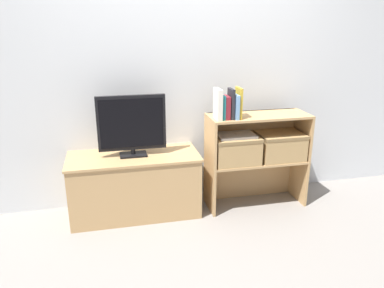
{
  "coord_description": "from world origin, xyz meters",
  "views": [
    {
      "loc": [
        -0.66,
        -2.72,
        1.6
      ],
      "look_at": [
        0.0,
        0.17,
        0.61
      ],
      "focal_mm": 35.0,
      "sensor_mm": 36.0,
      "label": 1
    }
  ],
  "objects_px": {
    "book_skyblue": "(235,106)",
    "storage_basket_left": "(235,148)",
    "book_charcoal": "(231,104)",
    "laptop": "(236,135)",
    "book_teal": "(222,107)",
    "book_mustard": "(239,103)",
    "tv": "(132,125)",
    "tv_stand": "(135,185)",
    "storage_basket_right": "(280,145)",
    "book_maroon": "(226,107)",
    "book_ivory": "(218,104)"
  },
  "relations": [
    {
      "from": "book_skyblue",
      "to": "storage_basket_left",
      "type": "distance_m",
      "value": 0.38
    },
    {
      "from": "book_charcoal",
      "to": "laptop",
      "type": "xyz_separation_m",
      "value": [
        0.07,
        0.05,
        -0.29
      ]
    },
    {
      "from": "book_teal",
      "to": "book_mustard",
      "type": "xyz_separation_m",
      "value": [
        0.14,
        0.0,
        0.03
      ]
    },
    {
      "from": "tv",
      "to": "book_skyblue",
      "type": "xyz_separation_m",
      "value": [
        0.83,
        -0.12,
        0.13
      ]
    },
    {
      "from": "tv_stand",
      "to": "storage_basket_right",
      "type": "xyz_separation_m",
      "value": [
        1.28,
        -0.07,
        0.29
      ]
    },
    {
      "from": "book_maroon",
      "to": "book_charcoal",
      "type": "xyz_separation_m",
      "value": [
        0.04,
        0.0,
        0.03
      ]
    },
    {
      "from": "book_teal",
      "to": "storage_basket_right",
      "type": "distance_m",
      "value": 0.67
    },
    {
      "from": "tv",
      "to": "book_skyblue",
      "type": "distance_m",
      "value": 0.85
    },
    {
      "from": "tv_stand",
      "to": "tv",
      "type": "distance_m",
      "value": 0.53
    },
    {
      "from": "book_maroon",
      "to": "book_mustard",
      "type": "relative_size",
      "value": 0.75
    },
    {
      "from": "book_teal",
      "to": "book_ivory",
      "type": "bearing_deg",
      "value": 180.0
    },
    {
      "from": "book_mustard",
      "to": "tv",
      "type": "bearing_deg",
      "value": 171.97
    },
    {
      "from": "book_charcoal",
      "to": "book_skyblue",
      "type": "xyz_separation_m",
      "value": [
        0.03,
        0.0,
        -0.02
      ]
    },
    {
      "from": "book_ivory",
      "to": "storage_basket_right",
      "type": "distance_m",
      "value": 0.72
    },
    {
      "from": "book_skyblue",
      "to": "book_maroon",
      "type": "bearing_deg",
      "value": 180.0
    },
    {
      "from": "book_mustard",
      "to": "storage_basket_left",
      "type": "xyz_separation_m",
      "value": [
        0.0,
        0.05,
        -0.4
      ]
    },
    {
      "from": "book_skyblue",
      "to": "storage_basket_left",
      "type": "relative_size",
      "value": 0.5
    },
    {
      "from": "book_ivory",
      "to": "book_teal",
      "type": "distance_m",
      "value": 0.04
    },
    {
      "from": "book_teal",
      "to": "book_charcoal",
      "type": "height_order",
      "value": "book_charcoal"
    },
    {
      "from": "book_charcoal",
      "to": "book_mustard",
      "type": "bearing_deg",
      "value": 0.0
    },
    {
      "from": "book_maroon",
      "to": "book_charcoal",
      "type": "relative_size",
      "value": 0.77
    },
    {
      "from": "book_skyblue",
      "to": "laptop",
      "type": "relative_size",
      "value": 0.61
    },
    {
      "from": "book_ivory",
      "to": "laptop",
      "type": "xyz_separation_m",
      "value": [
        0.18,
        0.05,
        -0.29
      ]
    },
    {
      "from": "tv_stand",
      "to": "laptop",
      "type": "bearing_deg",
      "value": -4.85
    },
    {
      "from": "book_ivory",
      "to": "book_maroon",
      "type": "distance_m",
      "value": 0.08
    },
    {
      "from": "storage_basket_right",
      "to": "laptop",
      "type": "distance_m",
      "value": 0.43
    },
    {
      "from": "storage_basket_right",
      "to": "laptop",
      "type": "height_order",
      "value": "laptop"
    },
    {
      "from": "tv",
      "to": "storage_basket_left",
      "type": "height_order",
      "value": "tv"
    },
    {
      "from": "book_teal",
      "to": "book_mustard",
      "type": "distance_m",
      "value": 0.14
    },
    {
      "from": "laptop",
      "to": "book_mustard",
      "type": "bearing_deg",
      "value": -92.75
    },
    {
      "from": "tv",
      "to": "laptop",
      "type": "bearing_deg",
      "value": -4.75
    },
    {
      "from": "book_maroon",
      "to": "book_skyblue",
      "type": "relative_size",
      "value": 0.95
    },
    {
      "from": "book_ivory",
      "to": "storage_basket_left",
      "type": "xyz_separation_m",
      "value": [
        0.18,
        0.05,
        -0.4
      ]
    },
    {
      "from": "book_mustard",
      "to": "tv_stand",
      "type": "bearing_deg",
      "value": 171.86
    },
    {
      "from": "book_ivory",
      "to": "storage_basket_left",
      "type": "height_order",
      "value": "book_ivory"
    },
    {
      "from": "tv_stand",
      "to": "book_mustard",
      "type": "height_order",
      "value": "book_mustard"
    },
    {
      "from": "book_charcoal",
      "to": "book_ivory",
      "type": "bearing_deg",
      "value": 180.0
    },
    {
      "from": "book_maroon",
      "to": "tv",
      "type": "bearing_deg",
      "value": 170.86
    },
    {
      "from": "tv_stand",
      "to": "book_ivory",
      "type": "height_order",
      "value": "book_ivory"
    },
    {
      "from": "book_mustard",
      "to": "storage_basket_right",
      "type": "bearing_deg",
      "value": 6.8
    },
    {
      "from": "tv_stand",
      "to": "storage_basket_right",
      "type": "relative_size",
      "value": 2.76
    },
    {
      "from": "book_charcoal",
      "to": "storage_basket_right",
      "type": "xyz_separation_m",
      "value": [
        0.48,
        0.05,
        -0.4
      ]
    },
    {
      "from": "tv",
      "to": "laptop",
      "type": "distance_m",
      "value": 0.87
    },
    {
      "from": "laptop",
      "to": "book_ivory",
      "type": "bearing_deg",
      "value": -164.4
    },
    {
      "from": "book_mustard",
      "to": "book_teal",
      "type": "bearing_deg",
      "value": -180.0
    },
    {
      "from": "book_skyblue",
      "to": "storage_basket_left",
      "type": "bearing_deg",
      "value": 56.43
    },
    {
      "from": "tv",
      "to": "book_skyblue",
      "type": "height_order",
      "value": "tv"
    },
    {
      "from": "storage_basket_left",
      "to": "laptop",
      "type": "height_order",
      "value": "laptop"
    },
    {
      "from": "storage_basket_left",
      "to": "storage_basket_right",
      "type": "bearing_deg",
      "value": 0.0
    },
    {
      "from": "tv",
      "to": "book_charcoal",
      "type": "distance_m",
      "value": 0.82
    }
  ]
}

